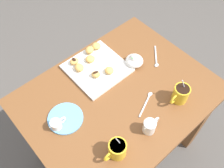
# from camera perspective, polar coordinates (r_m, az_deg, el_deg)

# --- Properties ---
(ground_plane) EXTENTS (8.00, 8.00, 0.00)m
(ground_plane) POSITION_cam_1_polar(r_m,az_deg,el_deg) (2.00, 1.00, -14.22)
(ground_plane) COLOR #514C47
(dining_table) EXTENTS (0.99, 0.77, 0.76)m
(dining_table) POSITION_cam_1_polar(r_m,az_deg,el_deg) (1.44, 1.35, -5.52)
(dining_table) COLOR brown
(dining_table) RESTS_ON ground_plane
(pastry_plate_square) EXTENTS (0.30, 0.30, 0.02)m
(pastry_plate_square) POSITION_cam_1_polar(r_m,az_deg,el_deg) (1.41, -3.44, 3.60)
(pastry_plate_square) COLOR silver
(pastry_plate_square) RESTS_ON dining_table
(coffee_mug_mustard_left) EXTENTS (0.12, 0.08, 0.15)m
(coffee_mug_mustard_left) POSITION_cam_1_polar(r_m,az_deg,el_deg) (1.30, 15.32, -2.15)
(coffee_mug_mustard_left) COLOR gold
(coffee_mug_mustard_left) RESTS_ON dining_table
(coffee_mug_mustard_right) EXTENTS (0.12, 0.08, 0.13)m
(coffee_mug_mustard_right) POSITION_cam_1_polar(r_m,az_deg,el_deg) (1.13, 1.15, -14.57)
(coffee_mug_mustard_right) COLOR gold
(coffee_mug_mustard_right) RESTS_ON dining_table
(cream_pitcher_white) EXTENTS (0.10, 0.06, 0.07)m
(cream_pitcher_white) POSITION_cam_1_polar(r_m,az_deg,el_deg) (1.20, 8.57, -9.43)
(cream_pitcher_white) COLOR silver
(cream_pitcher_white) RESTS_ON dining_table
(ice_cream_bowl) EXTENTS (0.10, 0.10, 0.07)m
(ice_cream_bowl) POSITION_cam_1_polar(r_m,az_deg,el_deg) (1.42, 5.11, 5.37)
(ice_cream_bowl) COLOR silver
(ice_cream_bowl) RESTS_ON dining_table
(chocolate_sauce_pitcher) EXTENTS (0.09, 0.05, 0.06)m
(chocolate_sauce_pitcher) POSITION_cam_1_polar(r_m,az_deg,el_deg) (1.23, -12.56, -8.97)
(chocolate_sauce_pitcher) COLOR silver
(chocolate_sauce_pitcher) RESTS_ON dining_table
(saucer_sky_left) EXTENTS (0.18, 0.18, 0.01)m
(saucer_sky_left) POSITION_cam_1_polar(r_m,az_deg,el_deg) (1.26, -10.53, -7.67)
(saucer_sky_left) COLOR #66A8DB
(saucer_sky_left) RESTS_ON dining_table
(loose_spoon_near_saucer) EXTENTS (0.12, 0.12, 0.01)m
(loose_spoon_near_saucer) POSITION_cam_1_polar(r_m,az_deg,el_deg) (1.48, 10.00, 5.66)
(loose_spoon_near_saucer) COLOR silver
(loose_spoon_near_saucer) RESTS_ON dining_table
(loose_spoon_by_plate) EXTENTS (0.15, 0.07, 0.01)m
(loose_spoon_by_plate) POSITION_cam_1_polar(r_m,az_deg,el_deg) (1.30, 7.92, -3.89)
(loose_spoon_by_plate) COLOR silver
(loose_spoon_by_plate) RESTS_ON dining_table
(beignet_0) EXTENTS (0.06, 0.05, 0.03)m
(beignet_0) POSITION_cam_1_polar(r_m,az_deg,el_deg) (1.43, -8.57, 5.11)
(beignet_0) COLOR #DBA351
(beignet_0) RESTS_ON pastry_plate_square
(chocolate_drizzle_0) EXTENTS (0.02, 0.03, 0.00)m
(chocolate_drizzle_0) POSITION_cam_1_polar(r_m,az_deg,el_deg) (1.41, -8.66, 5.56)
(chocolate_drizzle_0) COLOR black
(chocolate_drizzle_0) RESTS_ON beignet_0
(beignet_1) EXTENTS (0.07, 0.06, 0.04)m
(beignet_1) POSITION_cam_1_polar(r_m,az_deg,el_deg) (1.47, -5.13, 7.70)
(beignet_1) COLOR #DBA351
(beignet_1) RESTS_ON pastry_plate_square
(beignet_2) EXTENTS (0.06, 0.06, 0.03)m
(beignet_2) POSITION_cam_1_polar(r_m,az_deg,el_deg) (1.39, -7.48, 3.73)
(beignet_2) COLOR #DBA351
(beignet_2) RESTS_ON pastry_plate_square
(beignet_3) EXTENTS (0.06, 0.06, 0.03)m
(beignet_3) POSITION_cam_1_polar(r_m,az_deg,el_deg) (1.49, -3.58, 8.63)
(beignet_3) COLOR #DBA351
(beignet_3) RESTS_ON pastry_plate_square
(beignet_4) EXTENTS (0.07, 0.07, 0.03)m
(beignet_4) POSITION_cam_1_polar(r_m,az_deg,el_deg) (1.43, -4.97, 5.70)
(beignet_4) COLOR #DBA351
(beignet_4) RESTS_ON pastry_plate_square
(beignet_5) EXTENTS (0.06, 0.06, 0.03)m
(beignet_5) POSITION_cam_1_polar(r_m,az_deg,el_deg) (1.35, -3.70, 2.19)
(beignet_5) COLOR #DBA351
(beignet_5) RESTS_ON pastry_plate_square
(chocolate_drizzle_5) EXTENTS (0.04, 0.02, 0.00)m
(chocolate_drizzle_5) POSITION_cam_1_polar(r_m,az_deg,el_deg) (1.34, -3.74, 2.67)
(chocolate_drizzle_5) COLOR black
(chocolate_drizzle_5) RESTS_ON beignet_5
(beignet_6) EXTENTS (0.07, 0.07, 0.03)m
(beignet_6) POSITION_cam_1_polar(r_m,az_deg,el_deg) (1.37, -0.62, 3.11)
(beignet_6) COLOR #DBA351
(beignet_6) RESTS_ON pastry_plate_square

